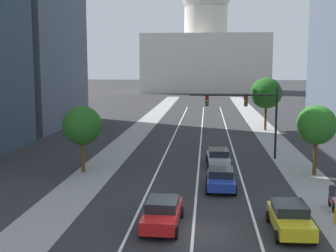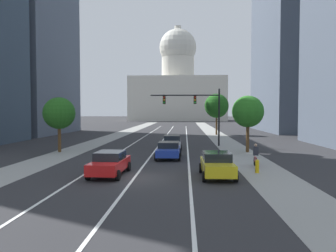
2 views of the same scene
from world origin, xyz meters
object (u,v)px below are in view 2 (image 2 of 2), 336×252
(fire_hydrant, at_px, (257,166))
(cyclist, at_px, (256,155))
(capitol_building, at_px, (178,88))
(traffic_signal_mast, at_px, (197,106))
(car_yellow, at_px, (217,164))
(street_tree_near_left, at_px, (59,113))
(car_red, at_px, (110,163))
(car_silver, at_px, (172,142))
(car_blue, at_px, (169,150))
(street_tree_mid_right, at_px, (217,106))
(street_tree_far_right, at_px, (248,112))

(fire_hydrant, height_order, cyclist, cyclist)
(capitol_building, height_order, traffic_signal_mast, capitol_building)
(car_yellow, xyz_separation_m, fire_hydrant, (2.78, 1.43, -0.33))
(cyclist, bearing_deg, car_yellow, 144.14)
(car_yellow, distance_m, street_tree_near_left, 19.10)
(car_red, distance_m, fire_hydrant, 9.65)
(car_silver, relative_size, car_blue, 1.03)
(car_silver, bearing_deg, car_red, 165.31)
(traffic_signal_mast, height_order, fire_hydrant, traffic_signal_mast)
(fire_hydrant, height_order, street_tree_near_left, street_tree_near_left)
(car_red, relative_size, traffic_signal_mast, 0.58)
(car_yellow, relative_size, cyclist, 2.57)
(capitol_building, relative_size, cyclist, 23.64)
(car_silver, bearing_deg, car_yellow, -169.53)
(capitol_building, relative_size, car_silver, 8.91)
(car_yellow, relative_size, street_tree_mid_right, 0.62)
(car_red, height_order, fire_hydrant, car_red)
(street_tree_far_right, bearing_deg, car_red, -131.35)
(capitol_building, bearing_deg, car_red, -90.78)
(capitol_building, xyz_separation_m, street_tree_near_left, (-9.43, -113.39, -10.28))
(capitol_building, distance_m, fire_hydrant, 124.97)
(cyclist, relative_size, street_tree_far_right, 0.31)
(cyclist, height_order, street_tree_near_left, street_tree_near_left)
(car_red, distance_m, car_blue, 8.52)
(cyclist, bearing_deg, car_silver, 33.39)
(capitol_building, relative_size, car_blue, 9.15)
(car_silver, height_order, traffic_signal_mast, traffic_signal_mast)
(capitol_building, height_order, street_tree_mid_right, capitol_building)
(street_tree_mid_right, bearing_deg, car_blue, -103.13)
(street_tree_far_right, bearing_deg, capitol_building, 94.73)
(traffic_signal_mast, distance_m, fire_hydrant, 18.14)
(street_tree_near_left, relative_size, street_tree_far_right, 0.97)
(car_yellow, bearing_deg, street_tree_far_right, -19.24)
(car_silver, relative_size, cyclist, 2.65)
(car_yellow, bearing_deg, car_blue, 22.03)
(street_tree_near_left, bearing_deg, street_tree_mid_right, 54.68)
(street_tree_mid_right, relative_size, street_tree_far_right, 1.26)
(capitol_building, height_order, car_silver, capitol_building)
(cyclist, distance_m, street_tree_mid_right, 33.74)
(car_red, bearing_deg, car_silver, -10.83)
(street_tree_mid_right, bearing_deg, street_tree_far_right, -88.22)
(capitol_building, height_order, car_blue, capitol_building)
(car_silver, bearing_deg, street_tree_mid_right, -19.27)
(capitol_building, bearing_deg, car_yellow, -87.67)
(fire_hydrant, height_order, street_tree_mid_right, street_tree_mid_right)
(traffic_signal_mast, height_order, cyclist, traffic_signal_mast)
(car_blue, bearing_deg, street_tree_near_left, 71.02)
(traffic_signal_mast, height_order, street_tree_far_right, traffic_signal_mast)
(capitol_building, bearing_deg, street_tree_far_right, -85.27)
(car_silver, bearing_deg, car_blue, 177.98)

